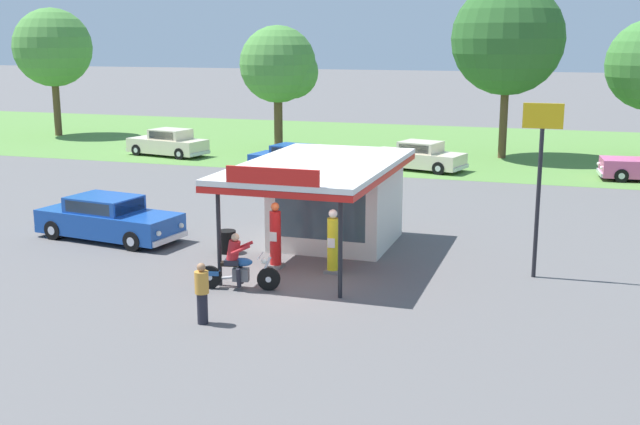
{
  "coord_description": "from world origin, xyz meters",
  "views": [
    {
      "loc": [
        7.21,
        -19.8,
        6.74
      ],
      "look_at": [
        -0.2,
        3.07,
        1.4
      ],
      "focal_mm": 44.1,
      "sensor_mm": 36.0,
      "label": 1
    }
  ],
  "objects_px": {
    "featured_classic_sedan": "(109,219)",
    "parked_car_back_row_left": "(298,161)",
    "parked_car_back_row_centre_right": "(417,157)",
    "gas_pump_offside": "(333,244)",
    "gas_pump_nearside": "(275,238)",
    "parked_car_second_row_spare": "(168,144)",
    "roadside_pole_sign": "(540,161)",
    "motorcycle_with_rider": "(238,266)",
    "bystander_chatting_near_pumps": "(202,292)",
    "spare_tire_stack": "(227,242)"
  },
  "relations": [
    {
      "from": "featured_classic_sedan",
      "to": "parked_car_back_row_left",
      "type": "relative_size",
      "value": 0.99
    },
    {
      "from": "parked_car_back_row_left",
      "to": "parked_car_back_row_centre_right",
      "type": "bearing_deg",
      "value": 29.61
    },
    {
      "from": "gas_pump_offside",
      "to": "spare_tire_stack",
      "type": "distance_m",
      "value": 4.09
    },
    {
      "from": "spare_tire_stack",
      "to": "motorcycle_with_rider",
      "type": "bearing_deg",
      "value": -60.94
    },
    {
      "from": "gas_pump_nearside",
      "to": "parked_car_second_row_spare",
      "type": "height_order",
      "value": "gas_pump_nearside"
    },
    {
      "from": "gas_pump_offside",
      "to": "parked_car_second_row_spare",
      "type": "height_order",
      "value": "gas_pump_offside"
    },
    {
      "from": "gas_pump_nearside",
      "to": "motorcycle_with_rider",
      "type": "distance_m",
      "value": 2.31
    },
    {
      "from": "gas_pump_offside",
      "to": "parked_car_second_row_spare",
      "type": "distance_m",
      "value": 25.35
    },
    {
      "from": "motorcycle_with_rider",
      "to": "parked_car_back_row_left",
      "type": "height_order",
      "value": "motorcycle_with_rider"
    },
    {
      "from": "featured_classic_sedan",
      "to": "spare_tire_stack",
      "type": "bearing_deg",
      "value": -4.37
    },
    {
      "from": "featured_classic_sedan",
      "to": "motorcycle_with_rider",
      "type": "bearing_deg",
      "value": -30.07
    },
    {
      "from": "gas_pump_nearside",
      "to": "parked_car_back_row_centre_right",
      "type": "xyz_separation_m",
      "value": [
        0.54,
        19.17,
        -0.24
      ]
    },
    {
      "from": "parked_car_back_row_centre_right",
      "to": "roadside_pole_sign",
      "type": "relative_size",
      "value": 1.08
    },
    {
      "from": "parked_car_second_row_spare",
      "to": "spare_tire_stack",
      "type": "relative_size",
      "value": 7.15
    },
    {
      "from": "parked_car_back_row_left",
      "to": "spare_tire_stack",
      "type": "height_order",
      "value": "parked_car_back_row_left"
    },
    {
      "from": "parked_car_second_row_spare",
      "to": "spare_tire_stack",
      "type": "distance_m",
      "value": 22.14
    },
    {
      "from": "parked_car_second_row_spare",
      "to": "roadside_pole_sign",
      "type": "height_order",
      "value": "roadside_pole_sign"
    },
    {
      "from": "motorcycle_with_rider",
      "to": "featured_classic_sedan",
      "type": "bearing_deg",
      "value": 149.93
    },
    {
      "from": "bystander_chatting_near_pumps",
      "to": "spare_tire_stack",
      "type": "bearing_deg",
      "value": 109.45
    },
    {
      "from": "gas_pump_offside",
      "to": "featured_classic_sedan",
      "type": "height_order",
      "value": "gas_pump_offside"
    },
    {
      "from": "spare_tire_stack",
      "to": "gas_pump_offside",
      "type": "bearing_deg",
      "value": -15.76
    },
    {
      "from": "parked_car_back_row_left",
      "to": "bystander_chatting_near_pumps",
      "type": "bearing_deg",
      "value": -76.65
    },
    {
      "from": "parked_car_second_row_spare",
      "to": "bystander_chatting_near_pumps",
      "type": "xyz_separation_m",
      "value": [
        14.34,
        -24.57,
        0.07
      ]
    },
    {
      "from": "bystander_chatting_near_pumps",
      "to": "gas_pump_nearside",
      "type": "bearing_deg",
      "value": 90.45
    },
    {
      "from": "bystander_chatting_near_pumps",
      "to": "motorcycle_with_rider",
      "type": "bearing_deg",
      "value": 95.7
    },
    {
      "from": "gas_pump_offside",
      "to": "parked_car_back_row_left",
      "type": "distance_m",
      "value": 17.41
    },
    {
      "from": "motorcycle_with_rider",
      "to": "spare_tire_stack",
      "type": "xyz_separation_m",
      "value": [
        -1.88,
        3.38,
        -0.29
      ]
    },
    {
      "from": "roadside_pole_sign",
      "to": "spare_tire_stack",
      "type": "relative_size",
      "value": 6.94
    },
    {
      "from": "gas_pump_nearside",
      "to": "parked_car_second_row_spare",
      "type": "bearing_deg",
      "value": 126.15
    },
    {
      "from": "parked_car_back_row_left",
      "to": "roadside_pole_sign",
      "type": "bearing_deg",
      "value": -49.77
    },
    {
      "from": "featured_classic_sedan",
      "to": "parked_car_back_row_left",
      "type": "distance_m",
      "value": 14.7
    },
    {
      "from": "gas_pump_offside",
      "to": "featured_classic_sedan",
      "type": "distance_m",
      "value": 8.6
    },
    {
      "from": "gas_pump_nearside",
      "to": "parked_car_back_row_left",
      "type": "relative_size",
      "value": 0.37
    },
    {
      "from": "featured_classic_sedan",
      "to": "parked_car_back_row_centre_right",
      "type": "relative_size",
      "value": 1.0
    },
    {
      "from": "gas_pump_nearside",
      "to": "featured_classic_sedan",
      "type": "relative_size",
      "value": 0.37
    },
    {
      "from": "parked_car_back_row_left",
      "to": "motorcycle_with_rider",
      "type": "bearing_deg",
      "value": -75.56
    },
    {
      "from": "gas_pump_nearside",
      "to": "roadside_pole_sign",
      "type": "distance_m",
      "value": 7.97
    },
    {
      "from": "gas_pump_nearside",
      "to": "roadside_pole_sign",
      "type": "relative_size",
      "value": 0.4
    },
    {
      "from": "gas_pump_nearside",
      "to": "gas_pump_offside",
      "type": "xyz_separation_m",
      "value": [
        1.8,
        -0.0,
        -0.04
      ]
    },
    {
      "from": "bystander_chatting_near_pumps",
      "to": "roadside_pole_sign",
      "type": "bearing_deg",
      "value": 40.82
    },
    {
      "from": "parked_car_second_row_spare",
      "to": "parked_car_back_row_centre_right",
      "type": "relative_size",
      "value": 0.95
    },
    {
      "from": "parked_car_back_row_centre_right",
      "to": "roadside_pole_sign",
      "type": "bearing_deg",
      "value": -68.79
    },
    {
      "from": "parked_car_back_row_centre_right",
      "to": "parked_car_back_row_left",
      "type": "height_order",
      "value": "parked_car_back_row_centre_right"
    },
    {
      "from": "gas_pump_nearside",
      "to": "spare_tire_stack",
      "type": "xyz_separation_m",
      "value": [
        -2.11,
        1.1,
        -0.55
      ]
    },
    {
      "from": "gas_pump_nearside",
      "to": "bystander_chatting_near_pumps",
      "type": "xyz_separation_m",
      "value": [
        0.04,
        -4.99,
        -0.12
      ]
    },
    {
      "from": "featured_classic_sedan",
      "to": "parked_car_back_row_left",
      "type": "height_order",
      "value": "featured_classic_sedan"
    },
    {
      "from": "parked_car_back_row_centre_right",
      "to": "parked_car_back_row_left",
      "type": "relative_size",
      "value": 0.99
    },
    {
      "from": "gas_pump_nearside",
      "to": "featured_classic_sedan",
      "type": "xyz_separation_m",
      "value": [
        -6.68,
        1.45,
        -0.22
      ]
    },
    {
      "from": "motorcycle_with_rider",
      "to": "bystander_chatting_near_pumps",
      "type": "height_order",
      "value": "motorcycle_with_rider"
    },
    {
      "from": "parked_car_back_row_centre_right",
      "to": "parked_car_back_row_left",
      "type": "xyz_separation_m",
      "value": [
        -5.49,
        -3.12,
        -0.01
      ]
    }
  ]
}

